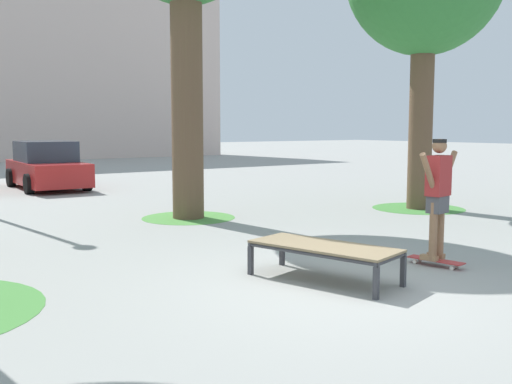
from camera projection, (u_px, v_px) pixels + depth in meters
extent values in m
plane|color=#999993|center=(344.00, 288.00, 7.21)|extent=(120.00, 120.00, 0.00)
cube|color=#38383D|center=(251.00, 260.00, 7.87)|extent=(0.07, 0.07, 0.38)
cube|color=#38383D|center=(282.00, 252.00, 8.41)|extent=(0.07, 0.07, 0.38)
cube|color=#38383D|center=(376.00, 283.00, 6.72)|extent=(0.07, 0.07, 0.38)
cube|color=#38383D|center=(403.00, 272.00, 7.26)|extent=(0.07, 0.07, 0.38)
cylinder|color=#38383D|center=(309.00, 254.00, 7.27)|extent=(0.57, 1.84, 0.05)
cylinder|color=#38383D|center=(338.00, 245.00, 7.81)|extent=(0.57, 1.84, 0.05)
cylinder|color=#38383D|center=(267.00, 240.00, 8.11)|extent=(0.74, 0.26, 0.05)
cylinder|color=#38383D|center=(391.00, 259.00, 6.96)|extent=(0.74, 0.26, 0.05)
cube|color=#847051|center=(324.00, 246.00, 7.53)|extent=(1.25, 2.04, 0.03)
cube|color=#B23333|center=(436.00, 260.00, 8.36)|extent=(0.34, 0.82, 0.02)
cylinder|color=silver|center=(415.00, 262.00, 8.50)|extent=(0.04, 0.06, 0.06)
cylinder|color=silver|center=(420.00, 260.00, 8.61)|extent=(0.04, 0.06, 0.06)
cylinder|color=silver|center=(452.00, 268.00, 8.12)|extent=(0.04, 0.06, 0.06)
cylinder|color=silver|center=(457.00, 266.00, 8.22)|extent=(0.04, 0.06, 0.06)
cylinder|color=#8E6647|center=(433.00, 232.00, 8.24)|extent=(0.11, 0.11, 0.82)
cube|color=#99704C|center=(429.00, 258.00, 8.32)|extent=(0.14, 0.25, 0.07)
cylinder|color=#8E6647|center=(440.00, 230.00, 8.38)|extent=(0.11, 0.11, 0.82)
cube|color=#99704C|center=(436.00, 255.00, 8.46)|extent=(0.14, 0.25, 0.07)
cube|color=#4C4C51|center=(438.00, 204.00, 8.27)|extent=(0.33, 0.25, 0.24)
cube|color=maroon|center=(439.00, 176.00, 8.23)|extent=(0.39, 0.28, 0.56)
cylinder|color=#8E6647|center=(428.00, 171.00, 8.01)|extent=(0.41, 0.15, 0.52)
cylinder|color=#8E6647|center=(449.00, 169.00, 8.43)|extent=(0.41, 0.15, 0.52)
sphere|color=#8E6647|center=(439.00, 146.00, 8.18)|extent=(0.20, 0.20, 0.20)
cylinder|color=black|center=(440.00, 141.00, 8.18)|extent=(0.19, 0.19, 0.05)
cylinder|color=brown|center=(421.00, 125.00, 14.05)|extent=(0.56, 0.56, 3.97)
cylinder|color=#47893D|center=(418.00, 208.00, 14.27)|extent=(2.17, 2.17, 0.01)
cylinder|color=brown|center=(187.00, 106.00, 12.54)|extent=(0.67, 0.67, 4.79)
cylinder|color=#519342|center=(189.00, 218.00, 12.80)|extent=(2.00, 2.00, 0.01)
cube|color=red|center=(47.00, 173.00, 18.80)|extent=(1.86, 4.26, 0.70)
cube|color=#2D3847|center=(45.00, 151.00, 18.86)|extent=(1.64, 2.16, 0.64)
cylinder|color=black|center=(87.00, 181.00, 18.20)|extent=(0.24, 0.61, 0.60)
cylinder|color=black|center=(29.00, 184.00, 17.28)|extent=(0.24, 0.61, 0.60)
cylinder|color=black|center=(64.00, 175.00, 20.37)|extent=(0.24, 0.61, 0.60)
cylinder|color=black|center=(11.00, 178.00, 19.45)|extent=(0.24, 0.61, 0.60)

